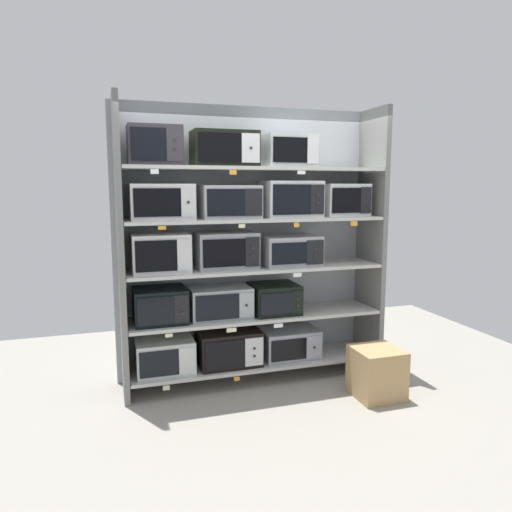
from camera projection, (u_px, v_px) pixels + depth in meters
ground at (295, 427)px, 3.72m from camera, size 6.39×6.00×0.02m
back_panel at (248, 242)px, 4.74m from camera, size 2.59×0.04×2.61m
upright_left at (120, 251)px, 4.11m from camera, size 0.05×0.51×2.61m
upright_right at (371, 241)px, 4.84m from camera, size 0.05×0.51×2.61m
shelf_0 at (256, 362)px, 4.64m from camera, size 2.39×0.51×0.03m
microwave_0 at (164, 355)px, 4.35m from camera, size 0.51×0.43×0.30m
microwave_1 at (228, 347)px, 4.53m from camera, size 0.58×0.44×0.33m
microwave_2 at (289, 343)px, 4.72m from camera, size 0.55×0.40×0.28m
price_tag_0 at (166, 388)px, 4.13m from camera, size 0.06×0.00×0.04m
price_tag_1 at (237, 379)px, 4.32m from camera, size 0.05×0.00×0.04m
shelf_1 at (256, 315)px, 4.57m from camera, size 2.39×0.51×0.03m
microwave_3 at (160, 305)px, 4.28m from camera, size 0.47×0.41×0.31m
microwave_4 at (220, 302)px, 4.44m from camera, size 0.57×0.38×0.29m
microwave_5 at (274, 298)px, 4.60m from camera, size 0.44×0.43×0.28m
price_tag_2 at (169, 336)px, 4.08m from camera, size 0.06×0.00×0.03m
price_tag_3 at (232, 330)px, 4.24m from camera, size 0.09×0.00×0.04m
price_tag_4 at (278, 326)px, 4.37m from camera, size 0.09×0.00×0.04m
shelf_2 at (256, 268)px, 4.51m from camera, size 2.39×0.51×0.03m
microwave_6 at (160, 253)px, 4.21m from camera, size 0.50×0.39×0.34m
microwave_7 at (226, 250)px, 4.39m from camera, size 0.55×0.36×0.33m
microwave_8 at (289, 250)px, 4.58m from camera, size 0.54×0.42×0.28m
price_tag_5 at (297, 275)px, 4.36m from camera, size 0.08×0.00×0.04m
shelf_3 at (256, 219)px, 4.44m from camera, size 2.39×0.51×0.03m
microwave_9 at (162, 202)px, 4.15m from camera, size 0.54×0.39×0.31m
microwave_10 at (229, 202)px, 4.33m from camera, size 0.53×0.40×0.30m
microwave_11 at (291, 199)px, 4.51m from camera, size 0.53×0.40×0.34m
microwave_12 at (343, 200)px, 4.68m from camera, size 0.44×0.34×0.31m
price_tag_6 at (162, 228)px, 3.93m from camera, size 0.07×0.00×0.03m
price_tag_7 at (242, 226)px, 4.14m from camera, size 0.06×0.00×0.03m
price_tag_8 at (297, 225)px, 4.29m from camera, size 0.05×0.00×0.04m
price_tag_9 at (354, 224)px, 4.46m from camera, size 0.07×0.00×0.04m
shelf_4 at (256, 169)px, 4.37m from camera, size 2.39×0.51×0.03m
microwave_13 at (155, 146)px, 4.07m from camera, size 0.45×0.34×0.34m
microwave_14 at (224, 149)px, 4.25m from camera, size 0.58×0.35×0.31m
microwave_15 at (289, 151)px, 4.44m from camera, size 0.46×0.34×0.30m
price_tag_10 at (155, 171)px, 3.85m from camera, size 0.07×0.00×0.04m
price_tag_11 at (233, 172)px, 4.05m from camera, size 0.06×0.00×0.04m
price_tag_12 at (301, 172)px, 4.23m from camera, size 0.07×0.00×0.03m
shipping_carton at (377, 373)px, 4.23m from camera, size 0.40×0.40×0.44m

